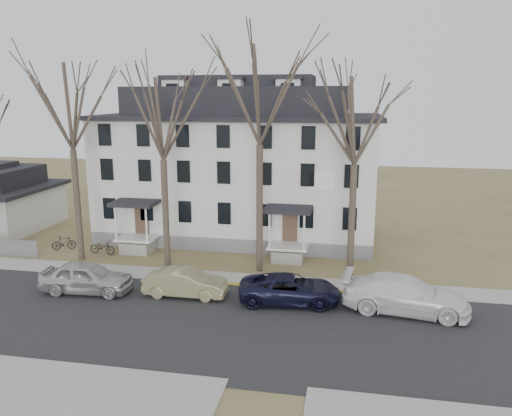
% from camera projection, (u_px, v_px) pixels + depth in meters
% --- Properties ---
extents(ground, '(120.00, 120.00, 0.00)m').
position_uv_depth(ground, '(198.00, 345.00, 21.75)').
color(ground, olive).
rests_on(ground, ground).
extents(main_road, '(120.00, 10.00, 0.04)m').
position_uv_depth(main_road, '(210.00, 324.00, 23.67)').
color(main_road, '#27272A').
rests_on(main_road, ground).
extents(far_sidewalk, '(120.00, 2.00, 0.08)m').
position_uv_depth(far_sidewalk, '(237.00, 280.00, 29.43)').
color(far_sidewalk, '#A09F97').
rests_on(far_sidewalk, ground).
extents(yellow_curb, '(14.00, 0.25, 0.06)m').
position_uv_depth(yellow_curb, '(322.00, 291.00, 27.67)').
color(yellow_curb, gold).
rests_on(yellow_curb, ground).
extents(boarding_house, '(20.80, 12.36, 12.05)m').
position_uv_depth(boarding_house, '(240.00, 166.00, 38.15)').
color(boarding_house, slate).
rests_on(boarding_house, ground).
extents(tree_far_left, '(8.40, 8.40, 13.72)m').
position_uv_depth(tree_far_left, '(69.00, 100.00, 30.84)').
color(tree_far_left, '#473B31').
rests_on(tree_far_left, ground).
extents(tree_mid_left, '(7.80, 7.80, 12.74)m').
position_uv_depth(tree_mid_left, '(162.00, 113.00, 29.94)').
color(tree_mid_left, '#473B31').
rests_on(tree_mid_left, ground).
extents(tree_center, '(9.00, 9.00, 14.70)m').
position_uv_depth(tree_center, '(260.00, 87.00, 28.54)').
color(tree_center, '#473B31').
rests_on(tree_center, ground).
extents(tree_mid_right, '(7.80, 7.80, 12.74)m').
position_uv_depth(tree_mid_right, '(356.00, 114.00, 27.89)').
color(tree_mid_right, '#473B31').
rests_on(tree_mid_right, ground).
extents(car_silver, '(5.12, 2.32, 1.71)m').
position_uv_depth(car_silver, '(87.00, 278.00, 27.33)').
color(car_silver, '#B9B9B9').
rests_on(car_silver, ground).
extents(car_tan, '(4.51, 1.66, 1.48)m').
position_uv_depth(car_tan, '(186.00, 283.00, 26.84)').
color(car_tan, '#8C875B').
rests_on(car_tan, ground).
extents(car_navy, '(5.49, 2.91, 1.47)m').
position_uv_depth(car_navy, '(290.00, 290.00, 25.98)').
color(car_navy, black).
rests_on(car_navy, ground).
extents(car_white, '(6.44, 3.22, 1.79)m').
position_uv_depth(car_white, '(406.00, 295.00, 24.83)').
color(car_white, white).
rests_on(car_white, ground).
extents(bicycle_left, '(1.91, 0.82, 0.98)m').
position_uv_depth(bicycle_left, '(102.00, 248.00, 34.02)').
color(bicycle_left, black).
rests_on(bicycle_left, ground).
extents(bicycle_right, '(1.66, 1.19, 0.98)m').
position_uv_depth(bicycle_right, '(64.00, 243.00, 34.99)').
color(bicycle_right, black).
rests_on(bicycle_right, ground).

